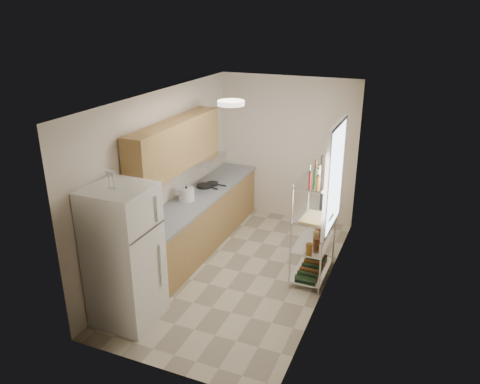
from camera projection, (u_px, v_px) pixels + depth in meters
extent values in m
cube|color=beige|center=(240.00, 272.00, 6.97)|extent=(2.50, 4.40, 0.01)
cube|color=white|center=(240.00, 96.00, 6.02)|extent=(2.50, 4.40, 0.01)
cube|color=beige|center=(287.00, 149.00, 8.39)|extent=(2.50, 0.01, 2.60)
cube|color=beige|center=(155.00, 265.00, 4.60)|extent=(2.50, 0.01, 2.60)
cube|color=beige|center=(162.00, 179.00, 6.94)|extent=(0.01, 4.40, 2.60)
cube|color=beige|center=(330.00, 204.00, 6.05)|extent=(0.01, 4.40, 2.60)
cube|color=#B0804B|center=(198.00, 224.00, 7.52)|extent=(0.60, 3.48, 0.86)
cube|color=gray|center=(198.00, 198.00, 7.35)|extent=(0.63, 3.51, 0.04)
cube|color=#B7BABC|center=(157.00, 227.00, 6.38)|extent=(0.52, 0.44, 0.04)
cube|color=#B7BABC|center=(245.00, 195.00, 8.58)|extent=(0.01, 0.55, 0.72)
cube|color=#B0804B|center=(176.00, 145.00, 6.77)|extent=(0.33, 2.20, 0.72)
cube|color=#B7BABC|center=(205.00, 158.00, 7.59)|extent=(0.50, 0.60, 0.12)
cube|color=white|center=(335.00, 177.00, 6.27)|extent=(0.06, 1.00, 1.46)
cube|color=silver|center=(312.00, 269.00, 6.83)|extent=(0.45, 0.90, 0.02)
cube|color=silver|center=(313.00, 242.00, 6.67)|extent=(0.45, 0.90, 0.02)
cube|color=silver|center=(315.00, 213.00, 6.50)|extent=(0.45, 0.90, 0.02)
cube|color=silver|center=(317.00, 180.00, 6.32)|extent=(0.45, 0.90, 0.02)
cylinder|color=silver|center=(291.00, 238.00, 6.29)|extent=(0.02, 0.02, 1.55)
cylinder|color=silver|center=(308.00, 214.00, 7.04)|extent=(0.02, 0.02, 1.55)
cylinder|color=silver|center=(322.00, 244.00, 6.13)|extent=(0.02, 0.02, 1.55)
cylinder|color=silver|center=(336.00, 218.00, 6.89)|extent=(0.02, 0.02, 1.55)
cylinder|color=white|center=(231.00, 103.00, 5.77)|extent=(0.34, 0.34, 0.05)
cube|color=white|center=(124.00, 256.00, 5.62)|extent=(0.73, 0.73, 1.77)
cylinder|color=silver|center=(187.00, 194.00, 7.17)|extent=(0.24, 0.24, 0.20)
cylinder|color=black|center=(204.00, 186.00, 7.73)|extent=(0.29, 0.29, 0.04)
cylinder|color=black|center=(212.00, 184.00, 7.82)|extent=(0.21, 0.21, 0.04)
cube|color=tan|center=(316.00, 218.00, 6.28)|extent=(0.38, 0.48, 0.03)
cube|color=black|center=(325.00, 197.00, 6.68)|extent=(0.19, 0.25, 0.26)
cube|color=maroon|center=(321.00, 227.00, 6.91)|extent=(0.14, 0.16, 0.16)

